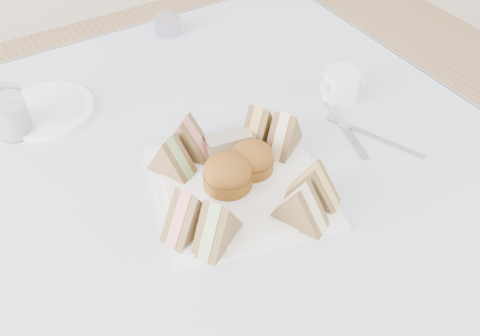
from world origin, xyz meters
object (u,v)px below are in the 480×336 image
table (221,286)px  water_glass (10,113)px  serving_plate (240,187)px  creamer_jug (341,85)px

table → water_glass: water_glass is taller
serving_plate → table: bearing=105.6°
table → serving_plate: size_ratio=3.37×
table → water_glass: size_ratio=9.94×
serving_plate → water_glass: water_glass is taller
water_glass → creamer_jug: size_ratio=1.33×
table → serving_plate: 0.39m
creamer_jug → water_glass: bearing=159.8°
table → creamer_jug: size_ratio=13.20×
table → creamer_jug: 0.51m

